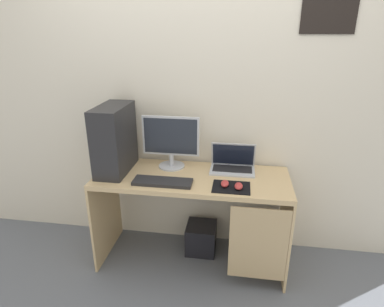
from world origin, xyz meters
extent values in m
plane|color=slate|center=(0.00, 0.00, 0.00)|extent=(8.00, 8.00, 0.00)
cube|color=beige|center=(0.00, 0.32, 1.30)|extent=(4.00, 0.04, 2.60)
cube|color=black|center=(0.88, 0.29, 1.87)|extent=(0.36, 0.01, 0.26)
cube|color=tan|center=(0.00, 0.00, 0.73)|extent=(1.44, 0.56, 0.03)
cube|color=tan|center=(-0.71, 0.00, 0.36)|extent=(0.02, 0.56, 0.72)
cube|color=tan|center=(0.71, 0.00, 0.36)|extent=(0.02, 0.56, 0.72)
cube|color=tan|center=(0.50, -0.28, 0.39)|extent=(0.40, 0.01, 0.57)
cube|color=#232326|center=(-0.59, 0.02, 1.00)|extent=(0.21, 0.44, 0.51)
cylinder|color=#B7BCC6|center=(-0.19, 0.15, 0.76)|extent=(0.20, 0.20, 0.01)
cylinder|color=#B7BCC6|center=(-0.19, 0.15, 0.81)|extent=(0.04, 0.04, 0.09)
cube|color=#B7BCC6|center=(-0.19, 0.14, 1.01)|extent=(0.44, 0.02, 0.31)
cube|color=#232833|center=(-0.19, 0.13, 1.01)|extent=(0.41, 0.00, 0.28)
cube|color=#B7BCC6|center=(0.29, 0.13, 0.76)|extent=(0.34, 0.21, 0.01)
cube|color=black|center=(0.29, 0.15, 0.76)|extent=(0.30, 0.13, 0.00)
cube|color=#B7BCC6|center=(0.29, 0.21, 0.86)|extent=(0.34, 0.06, 0.20)
cube|color=black|center=(0.29, 0.20, 0.86)|extent=(0.32, 0.05, 0.17)
cube|color=#232326|center=(-0.19, -0.15, 0.76)|extent=(0.42, 0.14, 0.02)
cube|color=black|center=(0.30, -0.14, 0.75)|extent=(0.26, 0.20, 0.00)
ellipsoid|color=#B23333|center=(0.25, -0.13, 0.77)|extent=(0.06, 0.10, 0.03)
ellipsoid|color=#B23333|center=(0.35, -0.16, 0.77)|extent=(0.06, 0.10, 0.03)
cube|color=black|center=(0.06, 0.12, 0.12)|extent=(0.24, 0.24, 0.24)
camera|label=1|loc=(0.33, -2.15, 1.78)|focal=30.14mm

